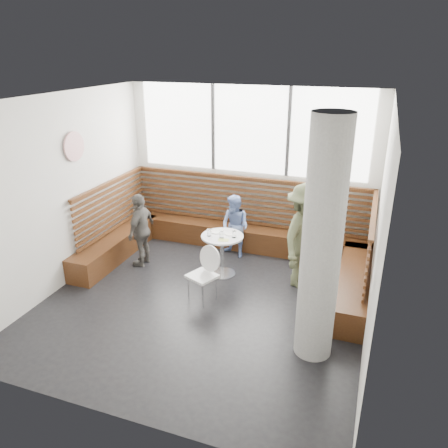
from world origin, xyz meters
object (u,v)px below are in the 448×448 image
(child_left, at_px, (141,230))
(concrete_column, at_px, (322,244))
(cafe_chair, at_px, (204,269))
(child_back, at_px, (235,226))
(adult_man, at_px, (305,236))
(cafe_table, at_px, (222,247))

(child_left, bearing_deg, concrete_column, 66.53)
(concrete_column, distance_m, cafe_chair, 2.29)
(concrete_column, xyz_separation_m, child_back, (-1.92, 2.43, -0.98))
(concrete_column, height_order, adult_man, concrete_column)
(concrete_column, height_order, child_back, concrete_column)
(adult_man, bearing_deg, child_back, 77.00)
(adult_man, height_order, child_left, adult_man)
(cafe_table, height_order, cafe_chair, cafe_chair)
(child_back, relative_size, child_left, 0.88)
(concrete_column, xyz_separation_m, child_left, (-3.45, 1.51, -0.90))
(adult_man, bearing_deg, concrete_column, -152.34)
(concrete_column, xyz_separation_m, cafe_table, (-1.89, 1.61, -1.05))
(adult_man, distance_m, child_left, 3.00)
(cafe_table, height_order, adult_man, adult_man)
(cafe_chair, relative_size, child_left, 0.65)
(concrete_column, height_order, child_left, concrete_column)
(concrete_column, xyz_separation_m, adult_man, (-0.47, 1.74, -0.68))
(adult_man, xyz_separation_m, child_back, (-1.45, 0.69, -0.30))
(concrete_column, relative_size, cafe_table, 4.16)
(concrete_column, xyz_separation_m, cafe_chair, (-1.89, 0.75, -1.06))
(cafe_table, xyz_separation_m, child_left, (-1.57, -0.10, 0.15))
(cafe_chair, bearing_deg, cafe_table, 113.21)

